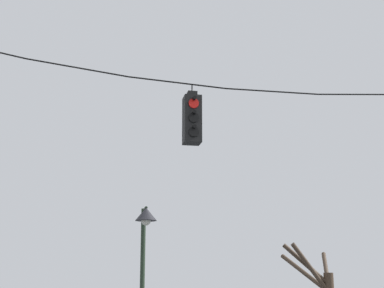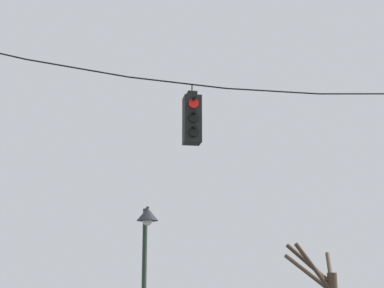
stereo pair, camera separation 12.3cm
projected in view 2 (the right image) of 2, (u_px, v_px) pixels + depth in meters
The scene contains 3 objects.
span_wire at pixel (273, 80), 12.08m from camera, with size 13.81×0.03×0.73m.
traffic_light_over_intersection at pixel (192, 119), 11.57m from camera, with size 0.34×0.46×1.21m.
street_lamp at pixel (146, 243), 14.40m from camera, with size 0.53×0.91×4.14m.
Camera 2 is at (-3.60, -11.33, 2.14)m, focal length 55.00 mm.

